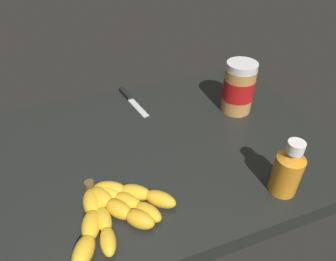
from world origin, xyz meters
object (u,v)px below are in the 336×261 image
at_px(honey_bottle, 288,170).
at_px(butter_knife, 131,99).
at_px(banana_bunch, 115,209).
at_px(peanut_butter_jar, 239,88).

distance_m(honey_bottle, butter_knife, 0.52).
xyz_separation_m(banana_bunch, butter_knife, (0.14, 0.40, -0.01)).
relative_size(banana_bunch, butter_knife, 1.32).
distance_m(banana_bunch, peanut_butter_jar, 0.49).
bearing_deg(banana_bunch, peanut_butter_jar, 29.90).
bearing_deg(peanut_butter_jar, banana_bunch, -150.10).
xyz_separation_m(banana_bunch, honey_bottle, (0.35, -0.06, 0.04)).
xyz_separation_m(peanut_butter_jar, honey_bottle, (-0.07, -0.31, -0.01)).
height_order(honey_bottle, butter_knife, honey_bottle).
height_order(banana_bunch, honey_bottle, honey_bottle).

